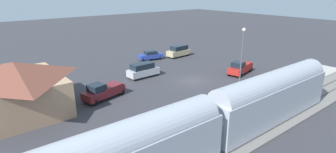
# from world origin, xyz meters

# --- Properties ---
(ground_plane) EXTENTS (200.00, 200.00, 0.00)m
(ground_plane) POSITION_xyz_m (0.00, 0.00, 0.00)
(ground_plane) COLOR #38383D
(railway_track) EXTENTS (4.80, 70.00, 0.30)m
(railway_track) POSITION_xyz_m (-14.00, 0.00, 0.09)
(railway_track) COLOR slate
(railway_track) RESTS_ON ground
(platform) EXTENTS (3.20, 46.00, 0.30)m
(platform) POSITION_xyz_m (-10.00, 0.00, 0.15)
(platform) COLOR #B7B2A8
(platform) RESTS_ON ground
(station_building) EXTENTS (10.71, 9.43, 5.74)m
(station_building) POSITION_xyz_m (4.00, 22.00, 2.98)
(station_building) COLOR tan
(station_building) RESTS_ON ground
(pedestrian_on_platform) EXTENTS (0.36, 0.36, 1.71)m
(pedestrian_on_platform) POSITION_xyz_m (-10.79, 0.12, 1.28)
(pedestrian_on_platform) COLOR #23284C
(pedestrian_on_platform) RESTS_ON platform
(pickup_maroon) EXTENTS (3.21, 5.71, 2.14)m
(pickup_maroon) POSITION_xyz_m (1.98, 13.21, 1.03)
(pickup_maroon) COLOR maroon
(pickup_maroon) RESTS_ON ground
(pickup_red) EXTENTS (3.13, 5.70, 2.14)m
(pickup_red) POSITION_xyz_m (-2.11, -8.39, 1.03)
(pickup_red) COLOR red
(pickup_red) RESTS_ON ground
(suv_tan) EXTENTS (2.30, 5.03, 2.22)m
(suv_tan) POSITION_xyz_m (12.51, -8.10, 1.15)
(suv_tan) COLOR #C6B284
(suv_tan) RESTS_ON ground
(suv_silver) EXTENTS (2.06, 4.94, 2.22)m
(suv_silver) POSITION_xyz_m (6.05, 4.65, 1.15)
(suv_silver) COLOR silver
(suv_silver) RESTS_ON ground
(sedan_blue) EXTENTS (2.71, 4.78, 1.74)m
(sedan_blue) POSITION_xyz_m (13.99, -2.33, 0.88)
(sedan_blue) COLOR #283D9E
(sedan_blue) RESTS_ON ground
(light_pole_near_platform) EXTENTS (0.44, 0.44, 8.46)m
(light_pole_near_platform) POSITION_xyz_m (-7.20, -1.47, 5.26)
(light_pole_near_platform) COLOR #515156
(light_pole_near_platform) RESTS_ON ground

